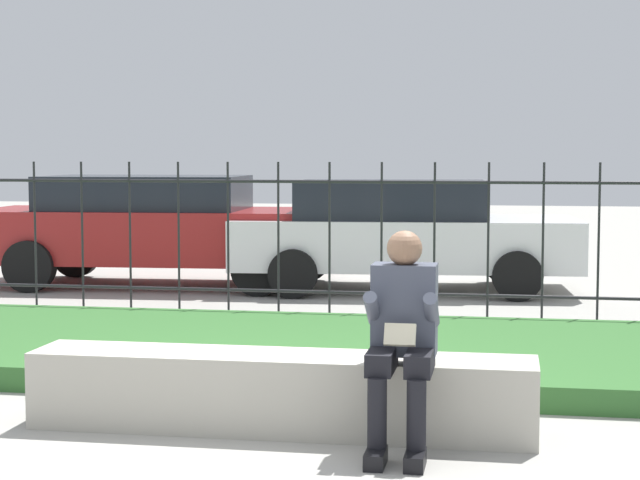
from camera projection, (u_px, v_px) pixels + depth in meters
The scene contains 7 objects.
ground_plane at pixel (261, 429), 6.73m from camera, with size 60.00×60.00×0.00m, color #9E9B93.
stone_bench at pixel (281, 396), 6.69m from camera, with size 3.17×0.53×0.48m.
person_seated_reader at pixel (402, 330), 6.22m from camera, with size 0.42×0.73×1.28m.
grass_berm at pixel (322, 351), 8.90m from camera, with size 10.48×3.04×0.19m.
iron_fence at pixel (355, 240), 10.77m from camera, with size 8.48×0.03×1.65m.
car_parked_center at pixel (402, 232), 13.57m from camera, with size 4.43×2.28×1.39m.
car_parked_left at pixel (157, 227), 14.03m from camera, with size 4.79×2.11×1.45m.
Camera 1 is at (1.51, -6.45, 1.73)m, focal length 60.00 mm.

